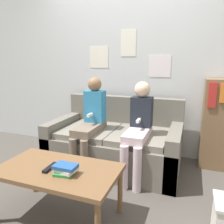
{
  "coord_description": "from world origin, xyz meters",
  "views": [
    {
      "loc": [
        0.88,
        -1.95,
        1.31
      ],
      "look_at": [
        0.0,
        0.44,
        0.73
      ],
      "focal_mm": 35.0,
      "sensor_mm": 36.0,
      "label": 1
    }
  ],
  "objects_px": {
    "couch": "(116,143)",
    "coffee_table": "(58,174)",
    "bookshelf": "(219,124)",
    "person_right": "(139,125)",
    "tv_remote": "(50,168)",
    "person_left": "(90,120)"
  },
  "relations": [
    {
      "from": "coffee_table",
      "to": "tv_remote",
      "type": "distance_m",
      "value": 0.09
    },
    {
      "from": "person_right",
      "to": "bookshelf",
      "type": "height_order",
      "value": "bookshelf"
    },
    {
      "from": "couch",
      "to": "coffee_table",
      "type": "bearing_deg",
      "value": -95.77
    },
    {
      "from": "person_right",
      "to": "tv_remote",
      "type": "height_order",
      "value": "person_right"
    },
    {
      "from": "person_right",
      "to": "tv_remote",
      "type": "relative_size",
      "value": 6.41
    },
    {
      "from": "coffee_table",
      "to": "bookshelf",
      "type": "height_order",
      "value": "bookshelf"
    },
    {
      "from": "person_left",
      "to": "tv_remote",
      "type": "relative_size",
      "value": 6.61
    },
    {
      "from": "bookshelf",
      "to": "person_right",
      "type": "bearing_deg",
      "value": -146.76
    },
    {
      "from": "couch",
      "to": "person_left",
      "type": "xyz_separation_m",
      "value": [
        -0.25,
        -0.21,
        0.35
      ]
    },
    {
      "from": "coffee_table",
      "to": "person_left",
      "type": "distance_m",
      "value": 0.96
    },
    {
      "from": "person_left",
      "to": "tv_remote",
      "type": "xyz_separation_m",
      "value": [
        0.09,
        -0.95,
        -0.16
      ]
    },
    {
      "from": "coffee_table",
      "to": "person_right",
      "type": "xyz_separation_m",
      "value": [
        0.46,
        0.92,
        0.21
      ]
    },
    {
      "from": "couch",
      "to": "bookshelf",
      "type": "relative_size",
      "value": 1.45
    },
    {
      "from": "couch",
      "to": "coffee_table",
      "type": "distance_m",
      "value": 1.14
    },
    {
      "from": "couch",
      "to": "bookshelf",
      "type": "distance_m",
      "value": 1.3
    },
    {
      "from": "coffee_table",
      "to": "person_left",
      "type": "xyz_separation_m",
      "value": [
        -0.14,
        0.92,
        0.22
      ]
    },
    {
      "from": "person_left",
      "to": "person_right",
      "type": "xyz_separation_m",
      "value": [
        0.6,
        -0.0,
        -0.01
      ]
    },
    {
      "from": "person_right",
      "to": "bookshelf",
      "type": "bearing_deg",
      "value": 33.24
    },
    {
      "from": "coffee_table",
      "to": "bookshelf",
      "type": "relative_size",
      "value": 0.9
    },
    {
      "from": "coffee_table",
      "to": "bookshelf",
      "type": "xyz_separation_m",
      "value": [
        1.33,
        1.49,
        0.16
      ]
    },
    {
      "from": "person_right",
      "to": "couch",
      "type": "bearing_deg",
      "value": 148.56
    },
    {
      "from": "tv_remote",
      "to": "person_left",
      "type": "bearing_deg",
      "value": 93.01
    }
  ]
}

